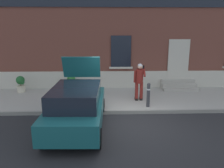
{
  "coord_description": "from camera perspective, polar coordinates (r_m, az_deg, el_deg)",
  "views": [
    {
      "loc": [
        -0.71,
        -7.48,
        3.34
      ],
      "look_at": [
        -0.41,
        1.6,
        1.1
      ],
      "focal_mm": 35.22,
      "sensor_mm": 36.0,
      "label": 1
    }
  ],
  "objects": [
    {
      "name": "building_facade",
      "position": [
        12.79,
        1.41,
        15.59
      ],
      "size": [
        24.0,
        1.52,
        7.5
      ],
      "color": "brown",
      "rests_on": "ground"
    },
    {
      "name": "ground_plane",
      "position": [
        8.22,
        3.3,
        -10.14
      ],
      "size": [
        80.0,
        80.0,
        0.0
      ],
      "primitive_type": "plane",
      "color": "#232326"
    },
    {
      "name": "sidewalk",
      "position": [
        10.81,
        2.0,
        -3.74
      ],
      "size": [
        24.0,
        3.6,
        0.15
      ],
      "primitive_type": "cube",
      "color": "#99968E",
      "rests_on": "ground"
    },
    {
      "name": "entrance_stoop",
      "position": [
        12.76,
        16.86,
        -0.37
      ],
      "size": [
        1.9,
        0.96,
        0.48
      ],
      "color": "#9E998E",
      "rests_on": "sidewalk"
    },
    {
      "name": "bollard_near_person",
      "position": [
        9.39,
        9.41,
        -2.58
      ],
      "size": [
        0.15,
        0.15,
        1.04
      ],
      "color": "#333338",
      "rests_on": "sidewalk"
    },
    {
      "name": "bollard_far_left",
      "position": [
        9.31,
        -9.85,
        -2.76
      ],
      "size": [
        0.15,
        0.15,
        1.04
      ],
      "color": "#333338",
      "rests_on": "sidewalk"
    },
    {
      "name": "hatchback_car_teal",
      "position": [
        7.7,
        -9.07,
        -5.62
      ],
      "size": [
        1.89,
        4.11,
        2.34
      ],
      "color": "#165156",
      "rests_on": "ground"
    },
    {
      "name": "curb_edge",
      "position": [
        9.06,
        2.78,
        -7.29
      ],
      "size": [
        24.0,
        0.12,
        0.15
      ],
      "primitive_type": "cube",
      "color": "gray",
      "rests_on": "ground"
    },
    {
      "name": "planter_cream",
      "position": [
        12.45,
        -22.59,
        0.08
      ],
      "size": [
        0.44,
        0.44,
        0.86
      ],
      "color": "beige",
      "rests_on": "sidewalk"
    },
    {
      "name": "person_on_phone",
      "position": [
        10.06,
        7.13,
        1.16
      ],
      "size": [
        0.51,
        0.5,
        1.74
      ],
      "rotation": [
        0.0,
        0.0,
        0.1
      ],
      "color": "maroon",
      "rests_on": "sidewalk"
    },
    {
      "name": "planter_charcoal",
      "position": [
        12.05,
        -10.46,
        0.5
      ],
      "size": [
        0.44,
        0.44,
        0.86
      ],
      "color": "#2D2D30",
      "rests_on": "sidewalk"
    }
  ]
}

